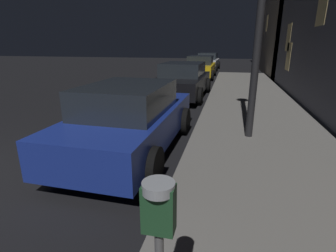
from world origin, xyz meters
TOP-DOWN VIEW (x-y plane):
  - parking_meter at (4.43, -1.00)m, footprint 0.19×0.19m
  - car_blue at (2.85, 2.61)m, footprint 2.02×4.24m
  - car_black at (2.85, 8.67)m, footprint 2.17×4.44m
  - car_yellow_cab at (2.85, 15.45)m, footprint 1.99×4.46m
  - car_white at (2.85, 21.31)m, footprint 2.04×4.14m

SIDE VIEW (x-z plane):
  - car_yellow_cab at x=2.85m, z-range -0.02..1.41m
  - car_blue at x=2.85m, z-range -0.01..1.42m
  - car_black at x=2.85m, z-range -0.01..1.42m
  - car_white at x=2.85m, z-range -0.01..1.42m
  - parking_meter at x=4.43m, z-range 0.49..1.78m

